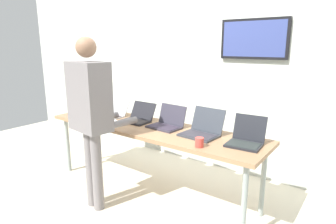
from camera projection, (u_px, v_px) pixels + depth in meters
ground at (151, 191)px, 3.45m from camera, size 8.00×8.00×0.04m
back_wall at (201, 72)px, 4.01m from camera, size 8.00×0.11×2.66m
workbench at (150, 131)px, 3.27m from camera, size 2.71×0.70×0.80m
equipment_box at (90, 101)px, 3.94m from camera, size 0.34×0.38×0.30m
laptop_station_0 at (112, 112)px, 3.73m from camera, size 0.39×0.37×0.22m
laptop_station_1 at (138, 117)px, 3.48m from camera, size 0.36×0.33×0.22m
laptop_station_2 at (167, 122)px, 3.22m from camera, size 0.39×0.33×0.24m
laptop_station_3 at (202, 129)px, 2.94m from camera, size 0.39×0.38×0.27m
laptop_station_4 at (246, 138)px, 2.66m from camera, size 0.33×0.35×0.26m
person at (91, 109)px, 2.85m from camera, size 0.49×0.63×1.79m
coffee_mug at (199, 142)px, 2.59m from camera, size 0.08×0.08×0.09m
paper_sheet at (106, 122)px, 3.44m from camera, size 0.30×0.35×0.00m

